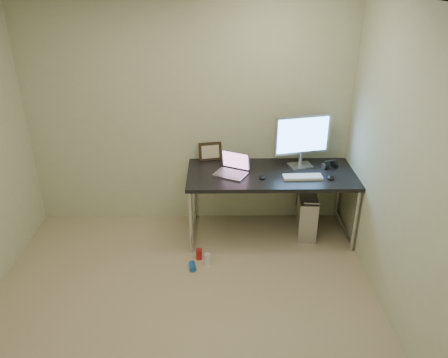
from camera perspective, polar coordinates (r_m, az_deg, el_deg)
floor at (r=3.88m, az=-5.57°, el=-18.20°), size 3.50×3.50×0.00m
ceiling at (r=2.80m, az=-7.92°, el=21.78°), size 3.50×3.50×0.00m
wall_back at (r=4.76m, az=-4.63°, el=8.21°), size 3.50×0.02×2.50m
wall_right at (r=3.43m, az=23.92°, el=-1.28°), size 0.02×3.50×2.50m
desk at (r=4.63m, az=6.14°, el=0.02°), size 1.76×0.77×0.75m
tower_computer at (r=4.91m, az=10.75°, el=-4.63°), size 0.24×0.46×0.49m
cable_a at (r=5.11m, az=9.69°, el=-1.12°), size 0.01×0.16×0.69m
cable_b at (r=5.12m, az=10.70°, el=-1.42°), size 0.02×0.11×0.71m
can_red at (r=4.52m, az=-3.28°, el=-9.77°), size 0.08×0.08×0.12m
can_white at (r=4.45m, az=-2.18°, el=-10.40°), size 0.08×0.08×0.12m
can_blue at (r=4.40m, az=-4.14°, el=-11.32°), size 0.08×0.12×0.06m
laptop at (r=4.54m, az=1.11°, el=1.35°), size 0.40×0.38×0.22m
monitor at (r=4.68m, az=10.21°, el=5.42°), size 0.60×0.23×0.57m
keyboard at (r=4.53m, az=10.22°, el=0.26°), size 0.40×0.14×0.02m
mouse_right at (r=4.57m, az=13.72°, el=0.29°), size 0.09×0.13×0.04m
mouse_left at (r=4.47m, az=5.02°, el=0.33°), size 0.08×0.11×0.03m
headphones at (r=4.82m, az=13.64°, el=1.77°), size 0.19×0.10×0.11m
picture_frame at (r=4.85m, az=-1.80°, el=3.62°), size 0.26×0.12×0.21m
webcam at (r=4.78m, az=1.07°, el=3.08°), size 0.04×0.04×0.12m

